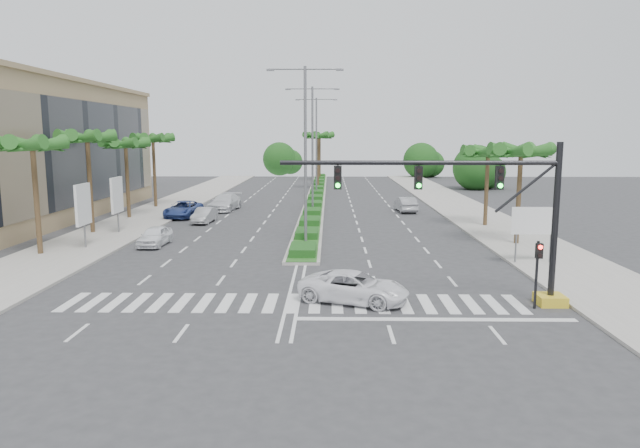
# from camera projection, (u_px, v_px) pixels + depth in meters

# --- Properties ---
(ground) EXTENTS (160.00, 160.00, 0.00)m
(ground) POSITION_uv_depth(u_px,v_px,m) (293.00, 303.00, 25.61)
(ground) COLOR #333335
(ground) RESTS_ON ground
(footpath_right) EXTENTS (6.00, 120.00, 0.15)m
(footpath_right) POSITION_uv_depth(u_px,v_px,m) (501.00, 230.00, 45.10)
(footpath_right) COLOR gray
(footpath_right) RESTS_ON ground
(footpath_left) EXTENTS (6.00, 120.00, 0.15)m
(footpath_left) POSITION_uv_depth(u_px,v_px,m) (119.00, 229.00, 45.61)
(footpath_left) COLOR gray
(footpath_left) RESTS_ON ground
(median) EXTENTS (2.20, 75.00, 0.20)m
(median) POSITION_uv_depth(u_px,v_px,m) (316.00, 196.00, 70.05)
(median) COLOR gray
(median) RESTS_ON ground
(median_grass) EXTENTS (1.80, 75.00, 0.04)m
(median_grass) POSITION_uv_depth(u_px,v_px,m) (316.00, 195.00, 70.03)
(median_grass) COLOR #22531C
(median_grass) RESTS_ON median
(building) EXTENTS (12.00, 36.00, 12.00)m
(building) POSITION_uv_depth(u_px,v_px,m) (20.00, 152.00, 50.81)
(building) COLOR tan
(building) RESTS_ON ground
(signal_gantry) EXTENTS (12.60, 1.20, 7.20)m
(signal_gantry) POSITION_uv_depth(u_px,v_px,m) (504.00, 228.00, 24.92)
(signal_gantry) COLOR gold
(signal_gantry) RESTS_ON ground
(pedestrian_signal) EXTENTS (0.28, 0.36, 3.00)m
(pedestrian_signal) POSITION_uv_depth(u_px,v_px,m) (538.00, 263.00, 24.45)
(pedestrian_signal) COLOR black
(pedestrian_signal) RESTS_ON ground
(direction_sign) EXTENTS (2.70, 0.11, 3.40)m
(direction_sign) POSITION_uv_depth(u_px,v_px,m) (535.00, 223.00, 32.90)
(direction_sign) COLOR slate
(direction_sign) RESTS_ON ground
(billboard_near) EXTENTS (0.18, 2.10, 4.35)m
(billboard_near) POSITION_uv_depth(u_px,v_px,m) (83.00, 205.00, 37.25)
(billboard_near) COLOR slate
(billboard_near) RESTS_ON ground
(billboard_far) EXTENTS (0.18, 2.10, 4.35)m
(billboard_far) POSITION_uv_depth(u_px,v_px,m) (117.00, 195.00, 43.18)
(billboard_far) COLOR slate
(billboard_far) RESTS_ON ground
(palm_left_near) EXTENTS (4.57, 4.68, 7.55)m
(palm_left_near) POSITION_uv_depth(u_px,v_px,m) (33.00, 148.00, 34.74)
(palm_left_near) COLOR brown
(palm_left_near) RESTS_ON ground
(palm_left_mid) EXTENTS (4.57, 4.68, 7.95)m
(palm_left_mid) POSITION_uv_depth(u_px,v_px,m) (87.00, 141.00, 42.58)
(palm_left_mid) COLOR brown
(palm_left_mid) RESTS_ON ground
(palm_left_far) EXTENTS (4.57, 4.68, 7.35)m
(palm_left_far) POSITION_uv_depth(u_px,v_px,m) (126.00, 146.00, 50.57)
(palm_left_far) COLOR brown
(palm_left_far) RESTS_ON ground
(palm_left_end) EXTENTS (4.57, 4.68, 7.75)m
(palm_left_end) POSITION_uv_depth(u_px,v_px,m) (153.00, 141.00, 58.42)
(palm_left_end) COLOR brown
(palm_left_end) RESTS_ON ground
(palm_right_near) EXTENTS (4.57, 4.68, 7.05)m
(palm_right_near) POSITION_uv_depth(u_px,v_px,m) (521.00, 154.00, 38.24)
(palm_right_near) COLOR brown
(palm_right_near) RESTS_ON ground
(palm_right_far) EXTENTS (4.57, 4.68, 6.75)m
(palm_right_far) POSITION_uv_depth(u_px,v_px,m) (488.00, 155.00, 46.19)
(palm_right_far) COLOR brown
(palm_right_far) RESTS_ON ground
(palm_median_a) EXTENTS (4.57, 4.68, 8.05)m
(palm_median_a) POSITION_uv_depth(u_px,v_px,m) (318.00, 138.00, 78.84)
(palm_median_a) COLOR brown
(palm_median_a) RESTS_ON ground
(palm_median_b) EXTENTS (4.57, 4.68, 8.05)m
(palm_median_b) POSITION_uv_depth(u_px,v_px,m) (320.00, 137.00, 93.66)
(palm_median_b) COLOR brown
(palm_median_b) RESTS_ON ground
(streetlight_near) EXTENTS (5.10, 0.25, 12.00)m
(streetlight_near) POSITION_uv_depth(u_px,v_px,m) (305.00, 145.00, 38.39)
(streetlight_near) COLOR slate
(streetlight_near) RESTS_ON ground
(streetlight_mid) EXTENTS (5.10, 0.25, 12.00)m
(streetlight_mid) POSITION_uv_depth(u_px,v_px,m) (312.00, 142.00, 54.20)
(streetlight_mid) COLOR slate
(streetlight_mid) RESTS_ON ground
(streetlight_far) EXTENTS (5.10, 0.25, 12.00)m
(streetlight_far) POSITION_uv_depth(u_px,v_px,m) (316.00, 141.00, 70.01)
(streetlight_far) COLOR slate
(streetlight_far) RESTS_ON ground
(car_parked_a) EXTENTS (1.73, 3.98, 1.34)m
(car_parked_a) POSITION_uv_depth(u_px,v_px,m) (155.00, 236.00, 38.90)
(car_parked_a) COLOR white
(car_parked_a) RESTS_ON ground
(car_parked_b) EXTENTS (1.64, 4.01, 1.29)m
(car_parked_b) POSITION_uv_depth(u_px,v_px,m) (204.00, 215.00, 49.14)
(car_parked_b) COLOR #AFB0B4
(car_parked_b) RESTS_ON ground
(car_parked_c) EXTENTS (2.87, 5.56, 1.50)m
(car_parked_c) POSITION_uv_depth(u_px,v_px,m) (183.00, 209.00, 52.34)
(car_parked_c) COLOR navy
(car_parked_c) RESTS_ON ground
(car_parked_d) EXTENTS (3.03, 5.90, 1.64)m
(car_parked_d) POSITION_uv_depth(u_px,v_px,m) (225.00, 202.00, 57.25)
(car_parked_d) COLOR silver
(car_parked_d) RESTS_ON ground
(car_crossing) EXTENTS (5.44, 3.89, 1.38)m
(car_crossing) POSITION_uv_depth(u_px,v_px,m) (354.00, 287.00, 25.74)
(car_crossing) COLOR white
(car_crossing) RESTS_ON ground
(car_right) EXTENTS (1.92, 4.59, 1.48)m
(car_right) POSITION_uv_depth(u_px,v_px,m) (406.00, 204.00, 56.25)
(car_right) COLOR #ADADB2
(car_right) RESTS_ON ground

